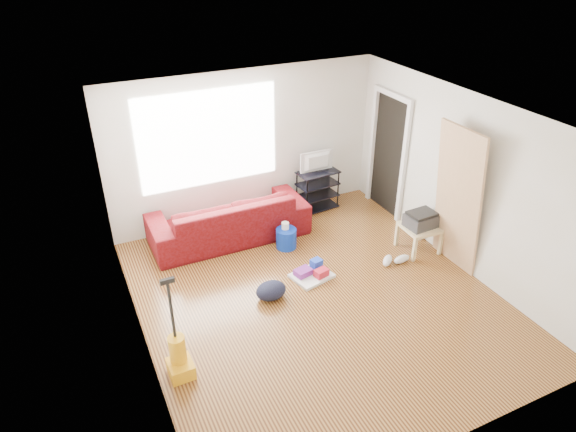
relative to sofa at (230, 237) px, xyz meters
name	(u,v)px	position (x,y,z in m)	size (l,w,h in m)	color
room	(319,210)	(0.61, -1.80, 1.25)	(4.51, 5.01, 2.51)	#401E0E
sofa	(230,237)	(0.00, 0.00, 0.00)	(2.47, 0.96, 0.72)	#480200
tv_stand	(317,190)	(1.73, 0.27, 0.36)	(0.73, 0.46, 0.70)	black
tv	(318,162)	(1.73, 0.27, 0.87)	(0.61, 0.08, 0.35)	black
side_table	(420,230)	(2.49, -1.58, 0.35)	(0.54, 0.54, 0.42)	beige
printer	(421,219)	(2.49, -1.58, 0.53)	(0.47, 0.37, 0.23)	#313236
bucket	(286,247)	(0.69, -0.65, 0.00)	(0.32, 0.32, 0.32)	#0B31B0
toilet_paper	(285,234)	(0.69, -0.62, 0.21)	(0.11, 0.11, 0.11)	white
cleaning_tray	(312,273)	(0.70, -1.50, 0.06)	(0.62, 0.54, 0.19)	white
backpack	(271,297)	(-0.02, -1.69, 0.00)	(0.42, 0.34, 0.23)	black
sneakers	(395,260)	(1.95, -1.73, 0.06)	(0.50, 0.27, 0.11)	silver
vacuum	(179,357)	(-1.46, -2.48, 0.23)	(0.27, 0.31, 1.26)	#EDA412
door_panel	(446,262)	(2.67, -2.05, 0.00)	(0.04, 0.85, 2.12)	tan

